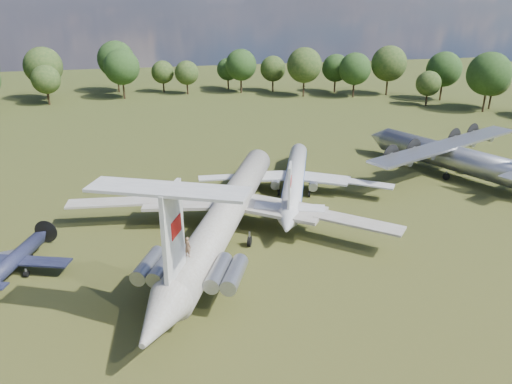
{
  "coord_description": "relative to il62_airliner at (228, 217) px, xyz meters",
  "views": [
    {
      "loc": [
        -6.5,
        -56.59,
        27.46
      ],
      "look_at": [
        6.01,
        -1.82,
        5.0
      ],
      "focal_mm": 35.0,
      "sensor_mm": 36.0,
      "label": 1
    }
  ],
  "objects": [
    {
      "name": "ground",
      "position": [
        -2.28,
        2.95,
        -2.61
      ],
      "size": [
        300.0,
        300.0,
        0.0
      ],
      "primitive_type": "plane",
      "color": "#233E14",
      "rests_on": "ground"
    },
    {
      "name": "il62_airliner",
      "position": [
        0.0,
        0.0,
        0.0
      ],
      "size": [
        59.0,
        65.26,
        5.22
      ],
      "primitive_type": null,
      "rotation": [
        0.0,
        0.0,
        -0.42
      ],
      "color": "silver",
      "rests_on": "ground"
    },
    {
      "name": "tu104_jet",
      "position": [
        11.8,
        11.3,
        -0.73
      ],
      "size": [
        39.39,
        45.01,
        3.76
      ],
      "primitive_type": null,
      "rotation": [
        0.0,
        0.0,
        -0.35
      ],
      "color": "silver",
      "rests_on": "ground"
    },
    {
      "name": "an12_transport",
      "position": [
        38.74,
        13.57,
        -0.1
      ],
      "size": [
        46.56,
        48.62,
        5.02
      ],
      "primitive_type": null,
      "rotation": [
        0.0,
        0.0,
        0.41
      ],
      "color": "#AAADB2",
      "rests_on": "ground"
    },
    {
      "name": "small_prop_west",
      "position": [
        -23.36,
        -3.77,
        -1.44
      ],
      "size": [
        16.24,
        18.9,
        2.34
      ],
      "primitive_type": null,
      "rotation": [
        0.0,
        0.0,
        -0.33
      ],
      "color": "black",
      "rests_on": "ground"
    },
    {
      "name": "person_on_il62",
      "position": [
        -5.92,
        -13.37,
        3.58
      ],
      "size": [
        0.82,
        0.84,
        1.94
      ],
      "primitive_type": "imported",
      "rotation": [
        0.0,
        0.0,
        2.31
      ],
      "color": "#996D4E",
      "rests_on": "il62_airliner"
    }
  ]
}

